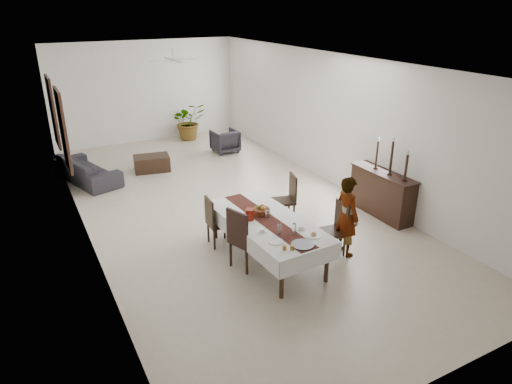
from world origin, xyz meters
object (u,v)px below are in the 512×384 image
sofa (87,169)px  sideboard_body (382,194)px  red_pitcher (250,214)px  dining_table_top (266,221)px  woman (347,216)px

sofa → sideboard_body: bearing=-151.2°
red_pitcher → sideboard_body: red_pitcher is taller
dining_table_top → sofa: 5.94m
red_pitcher → woman: bearing=-22.3°
sideboard_body → red_pitcher: bearing=-175.0°
woman → sideboard_body: 1.99m
red_pitcher → sideboard_body: 3.38m
red_pitcher → sideboard_body: size_ratio=0.13×
woman → sideboard_body: bearing=-60.5°
sideboard_body → sofa: 7.31m
dining_table_top → woman: 1.46m
sofa → woman: bearing=-166.8°
red_pitcher → sofa: bearing=109.6°
dining_table_top → sideboard_body: 3.12m
dining_table_top → sideboard_body: sideboard_body is taller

